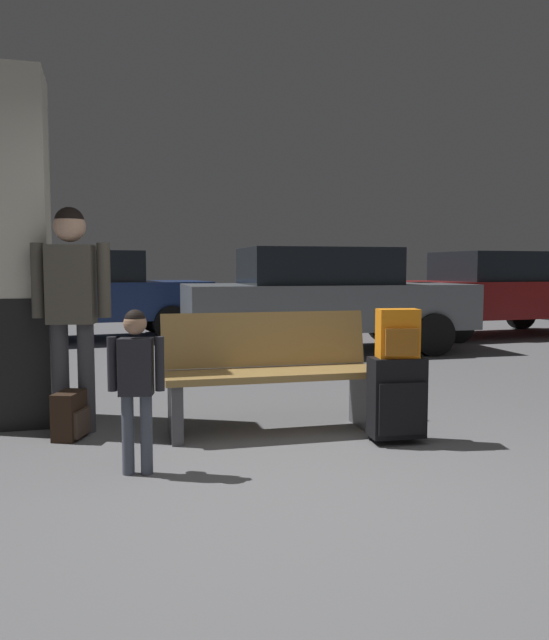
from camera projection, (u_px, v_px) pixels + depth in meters
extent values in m
cube|color=slate|center=(200.00, 379.00, 7.15)|extent=(18.00, 18.00, 0.10)
cube|color=black|center=(15.00, 360.00, 4.90)|extent=(0.57, 0.57, 1.00)
cube|color=beige|center=(9.00, 185.00, 4.79)|extent=(0.56, 0.56, 1.72)
cube|color=#9E7A42|center=(273.00, 374.00, 4.61)|extent=(1.61, 0.49, 0.05)
cube|color=#9E7A42|center=(265.00, 339.00, 4.83)|extent=(1.60, 0.16, 0.42)
cube|color=#4C4C51|center=(175.00, 410.00, 4.46)|extent=(0.09, 0.40, 0.41)
cube|color=#4C4C51|center=(363.00, 400.00, 4.80)|extent=(0.09, 0.40, 0.41)
cube|color=black|center=(397.00, 397.00, 4.36)|extent=(0.40, 0.23, 0.56)
cube|color=black|center=(403.00, 409.00, 4.25)|extent=(0.34, 0.05, 0.36)
cube|color=#A5A5AA|center=(393.00, 358.00, 4.41)|extent=(0.14, 0.04, 0.02)
cylinder|color=black|center=(370.00, 437.00, 4.44)|extent=(0.02, 0.05, 0.04)
cylinder|color=black|center=(412.00, 435.00, 4.50)|extent=(0.02, 0.05, 0.04)
cube|color=orange|center=(398.00, 333.00, 4.32)|extent=(0.30, 0.20, 0.34)
cube|color=#9E5918|center=(402.00, 342.00, 4.23)|extent=(0.23, 0.07, 0.19)
cylinder|color=black|center=(398.00, 311.00, 4.31)|extent=(0.06, 0.03, 0.02)
cylinder|color=#4C5160|center=(146.00, 435.00, 3.69)|extent=(0.07, 0.07, 0.48)
cylinder|color=#4C5160|center=(128.00, 435.00, 3.69)|extent=(0.07, 0.07, 0.48)
cube|color=#232328|center=(136.00, 367.00, 3.66)|extent=(0.22, 0.16, 0.34)
cylinder|color=#232328|center=(160.00, 364.00, 3.66)|extent=(0.06, 0.06, 0.32)
cylinder|color=#232328|center=(112.00, 364.00, 3.65)|extent=(0.06, 0.06, 0.32)
sphere|color=#A87A5B|center=(135.00, 323.00, 3.64)|extent=(0.14, 0.14, 0.14)
sphere|color=black|center=(135.00, 320.00, 3.63)|extent=(0.12, 0.12, 0.12)
cylinder|color=red|center=(127.00, 361.00, 3.75)|extent=(0.06, 0.06, 0.10)
cylinder|color=red|center=(127.00, 349.00, 3.75)|extent=(0.01, 0.01, 0.06)
cylinder|color=#38383D|center=(86.00, 378.00, 4.63)|extent=(0.12, 0.12, 0.82)
cylinder|color=#38383D|center=(61.00, 378.00, 4.62)|extent=(0.12, 0.12, 0.82)
cube|color=#4C473D|center=(71.00, 284.00, 4.57)|extent=(0.37, 0.26, 0.58)
cylinder|color=#4C473D|center=(104.00, 280.00, 4.58)|extent=(0.10, 0.10, 0.55)
cylinder|color=#4C473D|center=(38.00, 280.00, 4.55)|extent=(0.10, 0.10, 0.55)
sphere|color=tan|center=(69.00, 226.00, 4.53)|extent=(0.23, 0.23, 0.23)
sphere|color=black|center=(69.00, 222.00, 4.53)|extent=(0.21, 0.21, 0.21)
cube|color=black|center=(69.00, 415.00, 4.47)|extent=(0.25, 0.32, 0.34)
cube|color=#423328|center=(82.00, 422.00, 4.47)|extent=(0.11, 0.22, 0.19)
cylinder|color=black|center=(69.00, 394.00, 4.46)|extent=(0.04, 0.06, 0.02)
cube|color=maroon|center=(492.00, 298.00, 11.31)|extent=(4.17, 1.88, 0.64)
cube|color=black|center=(500.00, 266.00, 11.31)|extent=(2.17, 1.63, 0.52)
cylinder|color=black|center=(456.00, 324.00, 10.18)|extent=(0.61, 0.23, 0.60)
cylinder|color=black|center=(406.00, 317.00, 11.70)|extent=(0.61, 0.23, 0.60)
cylinder|color=black|center=(521.00, 314.00, 12.50)|extent=(0.61, 0.23, 0.60)
cube|color=slate|center=(326.00, 306.00, 9.11)|extent=(4.15, 1.83, 0.64)
cube|color=black|center=(317.00, 266.00, 9.03)|extent=(2.15, 1.61, 0.52)
cylinder|color=black|center=(386.00, 324.00, 10.22)|extent=(0.61, 0.22, 0.60)
cylinder|color=black|center=(433.00, 334.00, 8.67)|extent=(0.61, 0.22, 0.60)
cylinder|color=black|center=(230.00, 328.00, 9.61)|extent=(0.61, 0.22, 0.60)
cylinder|color=black|center=(250.00, 339.00, 8.06)|extent=(0.61, 0.22, 0.60)
cube|color=navy|center=(86.00, 300.00, 10.63)|extent=(4.25, 2.10, 0.64)
cube|color=black|center=(76.00, 266.00, 10.53)|extent=(2.24, 1.74, 0.52)
cylinder|color=black|center=(154.00, 316.00, 11.87)|extent=(0.62, 0.26, 0.60)
cylinder|color=black|center=(171.00, 323.00, 10.39)|extent=(0.62, 0.26, 0.60)
cylinder|color=black|center=(6.00, 321.00, 10.94)|extent=(0.62, 0.26, 0.60)
cylinder|color=black|center=(2.00, 329.00, 9.45)|extent=(0.62, 0.26, 0.60)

